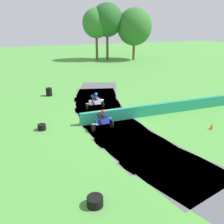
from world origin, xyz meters
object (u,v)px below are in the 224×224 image
(traffic_cone, at_px, (212,126))
(motorcycle_lead_white, at_px, (96,101))
(motorcycle_chase_blue, at_px, (103,120))
(tire_stack_near, at_px, (49,92))
(tire_stack_mid_b, at_px, (95,201))
(tire_stack_mid_a, at_px, (42,127))

(traffic_cone, bearing_deg, motorcycle_lead_white, 132.03)
(motorcycle_chase_blue, bearing_deg, tire_stack_near, 104.26)
(tire_stack_near, bearing_deg, tire_stack_mid_b, -91.25)
(motorcycle_lead_white, height_order, traffic_cone, motorcycle_lead_white)
(tire_stack_near, relative_size, traffic_cone, 1.82)
(tire_stack_mid_a, bearing_deg, traffic_cone, -20.70)
(tire_stack_mid_a, distance_m, traffic_cone, 11.75)
(tire_stack_near, xyz_separation_m, tire_stack_mid_b, (-0.36, -16.34, -0.20))
(tire_stack_near, xyz_separation_m, tire_stack_mid_a, (-1.57, -8.04, -0.20))
(motorcycle_chase_blue, height_order, tire_stack_mid_b, motorcycle_chase_blue)
(motorcycle_lead_white, relative_size, traffic_cone, 3.86)
(tire_stack_mid_a, relative_size, tire_stack_mid_b, 0.83)
(tire_stack_near, height_order, tire_stack_mid_b, tire_stack_near)
(tire_stack_mid_a, bearing_deg, tire_stack_mid_b, -81.66)
(tire_stack_mid_a, xyz_separation_m, traffic_cone, (10.99, -4.15, 0.02))
(motorcycle_lead_white, relative_size, motorcycle_chase_blue, 1.01)
(motorcycle_lead_white, relative_size, tire_stack_near, 2.12)
(motorcycle_chase_blue, distance_m, tire_stack_mid_a, 4.23)
(tire_stack_mid_a, height_order, tire_stack_mid_b, same)
(motorcycle_lead_white, xyz_separation_m, traffic_cone, (6.22, -6.90, -0.44))
(motorcycle_lead_white, bearing_deg, tire_stack_near, 121.14)
(motorcycle_chase_blue, bearing_deg, motorcycle_lead_white, 79.07)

